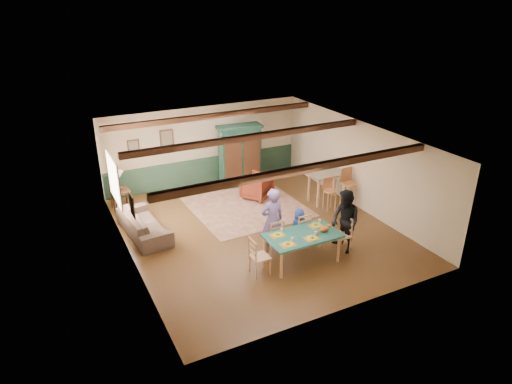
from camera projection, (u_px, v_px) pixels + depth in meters
name	position (u px, v px, depth m)	size (l,w,h in m)	color
floor	(257.00, 229.00, 12.93)	(8.00, 8.00, 0.00)	#462913
wall_back	(204.00, 145.00, 15.66)	(7.00, 0.02, 2.70)	beige
wall_left	(127.00, 211.00, 10.94)	(0.02, 8.00, 2.70)	beige
wall_right	(360.00, 165.00, 13.83)	(0.02, 8.00, 2.70)	beige
ceiling	(257.00, 138.00, 11.85)	(7.00, 8.00, 0.02)	white
wainscot_back	(206.00, 170.00, 16.00)	(6.95, 0.03, 0.90)	#203C2C
ceiling_beam_front	(304.00, 169.00, 10.00)	(6.95, 0.16, 0.16)	black
ceiling_beam_mid	(250.00, 137.00, 12.21)	(6.95, 0.16, 0.16)	black
ceiling_beam_back	(214.00, 116.00, 14.34)	(6.95, 0.16, 0.16)	black
window_left	(114.00, 179.00, 12.26)	(0.06, 1.60, 1.30)	white
picture_left_wall	(132.00, 205.00, 10.30)	(0.04, 0.42, 0.52)	gray
picture_back_a	(167.00, 138.00, 14.92)	(0.45, 0.04, 0.55)	gray
picture_back_b	(134.00, 147.00, 14.52)	(0.38, 0.04, 0.48)	gray
dining_table	(302.00, 248.00, 11.23)	(1.82, 1.01, 0.76)	#1B574B
dining_chair_far_left	(274.00, 235.00, 11.62)	(0.42, 0.44, 0.96)	tan
dining_chair_far_right	(301.00, 229.00, 11.95)	(0.42, 0.44, 0.96)	tan
dining_chair_end_left	(260.00, 256.00, 10.71)	(0.42, 0.44, 0.96)	tan
dining_chair_end_right	(341.00, 235.00, 11.66)	(0.42, 0.44, 0.96)	tan
person_man	(272.00, 221.00, 11.53)	(0.64, 0.42, 1.74)	#7D63AB
person_woman	(345.00, 221.00, 11.56)	(0.81, 0.63, 1.67)	black
person_child	(299.00, 227.00, 12.01)	(0.50, 0.32, 1.02)	navy
cat	(324.00, 229.00, 11.19)	(0.36, 0.14, 0.18)	orange
place_setting_near_left	(288.00, 243.00, 10.62)	(0.40, 0.30, 0.11)	yellow
place_setting_near_center	(312.00, 237.00, 10.89)	(0.40, 0.30, 0.11)	yellow
place_setting_far_left	(278.00, 233.00, 11.04)	(0.40, 0.30, 0.11)	yellow
place_setting_far_right	(316.00, 224.00, 11.49)	(0.40, 0.30, 0.11)	yellow
area_rug	(242.00, 203.00, 14.53)	(3.28, 3.89, 0.01)	#C3B08D
armoire	(240.00, 156.00, 15.55)	(1.50, 0.60, 2.13)	black
armchair	(257.00, 186.00, 14.80)	(0.83, 0.86, 0.78)	#4B160F
sofa	(144.00, 224.00, 12.54)	(2.25, 0.88, 0.66)	#423229
end_table	(121.00, 200.00, 13.99)	(0.53, 0.53, 0.66)	black
table_lamp	(119.00, 181.00, 13.74)	(0.33, 0.33, 0.60)	#D6B98A
counter_table	(327.00, 187.00, 14.49)	(1.17, 0.68, 0.98)	tan
bar_stool_left	(330.00, 195.00, 13.91)	(0.36, 0.40, 1.01)	#CA814E
bar_stool_right	(349.00, 188.00, 14.07)	(0.44, 0.48, 1.24)	#CA814E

